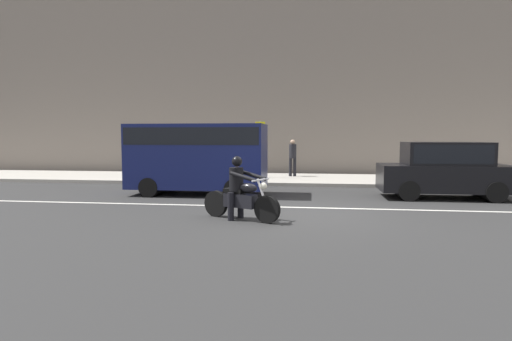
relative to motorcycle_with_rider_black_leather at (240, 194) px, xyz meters
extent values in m
plane|color=#2B2B2B|center=(1.55, 1.01, -0.62)|extent=(80.00, 80.00, 0.00)
cube|color=#A8A399|center=(1.55, 9.01, -0.55)|extent=(40.00, 4.40, 0.14)
cube|color=slate|center=(1.55, 12.41, 4.15)|extent=(40.00, 1.40, 9.55)
cube|color=silver|center=(1.04, 1.91, -0.62)|extent=(18.00, 0.14, 0.01)
cylinder|color=black|center=(0.68, -0.33, -0.30)|extent=(0.63, 0.39, 0.64)
cylinder|color=black|center=(-0.66, 0.32, -0.30)|extent=(0.63, 0.39, 0.64)
cylinder|color=silver|center=(0.57, -0.28, 0.03)|extent=(0.33, 0.20, 0.73)
cube|color=black|center=(0.01, -0.01, -0.16)|extent=(0.86, 0.61, 0.32)
ellipsoid|color=black|center=(0.21, -0.10, 0.16)|extent=(0.54, 0.42, 0.22)
cube|color=black|center=(-0.15, 0.07, 0.06)|extent=(0.57, 0.44, 0.10)
cylinder|color=silver|center=(0.52, -0.25, 0.37)|extent=(0.34, 0.65, 0.04)
sphere|color=silver|center=(0.59, -0.29, 0.23)|extent=(0.17, 0.17, 0.17)
cylinder|color=silver|center=(-0.19, 0.27, -0.28)|extent=(0.66, 0.37, 0.07)
cylinder|color=black|center=(-0.20, -0.13, -0.29)|extent=(0.20, 0.20, 0.66)
cylinder|color=black|center=(-0.03, 0.23, -0.29)|extent=(0.20, 0.20, 0.66)
cylinder|color=black|center=(-0.10, 0.05, 0.34)|extent=(0.45, 0.45, 0.56)
cylinder|color=black|center=(0.12, -0.30, 0.44)|extent=(0.67, 0.39, 0.23)
cylinder|color=black|center=(0.31, 0.10, 0.44)|extent=(0.67, 0.39, 0.23)
sphere|color=tan|center=(-0.08, 0.04, 0.74)|extent=(0.20, 0.20, 0.20)
sphere|color=black|center=(-0.08, 0.04, 0.77)|extent=(0.25, 0.25, 0.25)
cube|color=black|center=(5.88, 4.29, 0.04)|extent=(4.04, 1.70, 0.84)
cube|color=black|center=(5.88, 4.29, 0.82)|extent=(2.51, 1.56, 0.72)
cube|color=black|center=(5.88, 4.29, 0.82)|extent=(2.30, 1.59, 0.58)
cylinder|color=black|center=(7.14, 4.29, -0.30)|extent=(0.64, 1.76, 0.64)
cylinder|color=black|center=(4.63, 4.29, -0.30)|extent=(0.64, 1.76, 0.64)
cube|color=#11194C|center=(-2.17, 4.16, 0.69)|extent=(4.57, 1.90, 2.15)
cube|color=black|center=(-2.17, 4.16, 1.37)|extent=(4.43, 1.93, 0.56)
cylinder|color=black|center=(-0.76, 4.16, -0.30)|extent=(0.64, 1.96, 0.64)
cylinder|color=black|center=(-3.59, 4.16, -0.30)|extent=(0.64, 1.96, 0.64)
cylinder|color=gray|center=(-0.62, 8.90, 0.78)|extent=(0.08, 0.08, 2.52)
cube|color=yellow|center=(-0.62, 8.87, 1.78)|extent=(0.44, 0.03, 0.44)
cylinder|color=black|center=(0.69, 9.71, -0.07)|extent=(0.14, 0.14, 0.83)
cylinder|color=black|center=(0.89, 9.71, -0.07)|extent=(0.14, 0.14, 0.83)
cylinder|color=black|center=(0.79, 9.71, 0.67)|extent=(0.34, 0.34, 0.65)
sphere|color=tan|center=(0.79, 9.71, 1.10)|extent=(0.21, 0.21, 0.21)
camera|label=1|loc=(1.70, -9.87, 1.37)|focal=29.82mm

